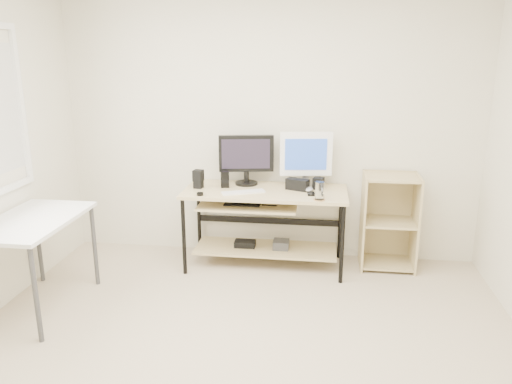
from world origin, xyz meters
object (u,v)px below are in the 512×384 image
Objects in this scene: desk at (262,212)px; audio_controller at (225,179)px; shelf_unit at (388,220)px; black_monitor at (246,157)px; white_imac at (306,155)px; side_table at (33,229)px.

desk is 9.65× the size of audio_controller.
shelf_unit is 1.73× the size of black_monitor.
white_imac is (0.56, -0.01, 0.03)m from black_monitor.
desk is 2.88× the size of black_monitor.
audio_controller is (-0.75, -0.13, -0.22)m from white_imac.
white_imac is (-0.79, 0.01, 0.60)m from shelf_unit.
side_table is at bearing -153.13° from audio_controller.
black_monitor is (-0.18, 0.18, 0.48)m from desk.
side_table is 1.96m from black_monitor.
desk is 0.66m from white_imac.
desk is 0.55m from black_monitor.
black_monitor is (-1.35, 0.02, 0.57)m from shelf_unit.
side_table is 1.11× the size of shelf_unit.
shelf_unit is at bearing -8.77° from audio_controller.
white_imac is at bearing 23.36° from desk.
side_table is 3.09m from shelf_unit.
desk is 1.50× the size of side_table.
desk and side_table have the same top height.
audio_controller is at bearing 40.27° from side_table.
side_table is at bearing -157.25° from white_imac.
white_imac is at bearing -3.46° from audio_controller.
desk is at bearing -172.23° from shelf_unit.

